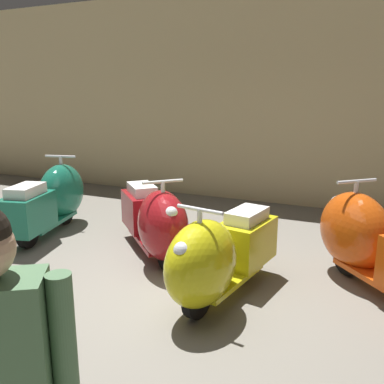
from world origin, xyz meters
TOP-DOWN VIEW (x-y plane):
  - ground_plane at (0.00, 0.00)m, footprint 60.00×60.00m
  - showroom_back_wall at (0.18, 4.15)m, footprint 18.00×0.63m
  - scooter_0 at (-2.18, 1.24)m, footprint 0.89×1.81m
  - scooter_1 at (-0.32, 0.92)m, footprint 1.54×1.52m
  - scooter_2 at (0.72, 0.20)m, footprint 0.75×1.71m
  - scooter_3 at (2.05, 1.12)m, footprint 1.55×1.64m

SIDE VIEW (x-z plane):
  - ground_plane at x=0.00m, z-range 0.00..0.00m
  - scooter_2 at x=0.72m, z-range -0.04..0.97m
  - scooter_1 at x=-0.32m, z-range -0.05..0.99m
  - scooter_0 at x=-2.18m, z-range -0.05..1.02m
  - scooter_3 at x=2.05m, z-range -0.05..1.03m
  - showroom_back_wall at x=0.18m, z-range 0.00..3.74m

